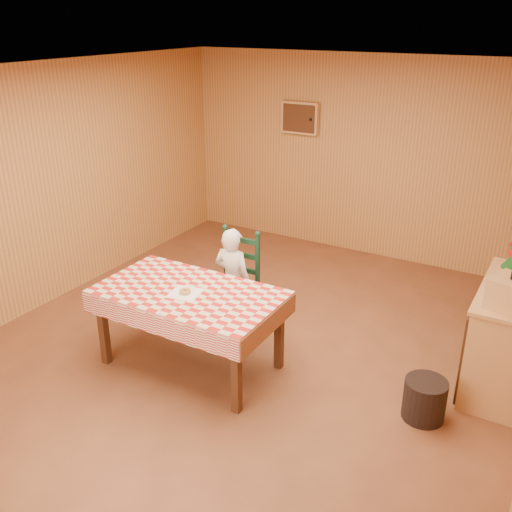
{
  "coord_description": "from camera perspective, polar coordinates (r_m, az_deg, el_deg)",
  "views": [
    {
      "loc": [
        2.44,
        -4.04,
        3.04
      ],
      "look_at": [
        0.0,
        0.2,
        0.95
      ],
      "focal_mm": 40.0,
      "sensor_mm": 36.0,
      "label": 1
    }
  ],
  "objects": [
    {
      "name": "crate",
      "position": [
        4.8,
        24.24,
        -3.49
      ],
      "size": [
        0.38,
        0.38,
        0.25
      ],
      "primitive_type": "cube",
      "rotation": [
        0.0,
        0.0,
        -0.32
      ],
      "color": "tan",
      "rests_on": "shelf_unit"
    },
    {
      "name": "seated_child",
      "position": [
        5.72,
        -2.33,
        -2.53
      ],
      "size": [
        0.41,
        0.27,
        1.12
      ],
      "primitive_type": "imported",
      "rotation": [
        0.0,
        0.0,
        3.14
      ],
      "color": "white",
      "rests_on": "ground"
    },
    {
      "name": "storage_bin",
      "position": [
        4.93,
        16.5,
        -13.58
      ],
      "size": [
        0.43,
        0.43,
        0.34
      ],
      "primitive_type": "cylinder",
      "rotation": [
        0.0,
        0.0,
        0.29
      ],
      "color": "black",
      "rests_on": "ground"
    },
    {
      "name": "ladder_chair",
      "position": [
        5.79,
        -2.03,
        -2.85
      ],
      "size": [
        0.44,
        0.4,
        1.08
      ],
      "color": "black",
      "rests_on": "ground"
    },
    {
      "name": "cabin_walls",
      "position": [
        5.32,
        1.79,
        9.94
      ],
      "size": [
        5.1,
        6.05,
        2.65
      ],
      "color": "#BC8344",
      "rests_on": "ground"
    },
    {
      "name": "ground",
      "position": [
        5.61,
        -1.04,
        -9.66
      ],
      "size": [
        6.0,
        6.0,
        0.0
      ],
      "primitive_type": "plane",
      "color": "brown",
      "rests_on": "ground"
    },
    {
      "name": "donut",
      "position": [
        5.05,
        -7.1,
        -3.51
      ],
      "size": [
        0.14,
        0.14,
        0.04
      ],
      "primitive_type": "torus",
      "rotation": [
        0.0,
        0.0,
        -0.39
      ],
      "color": "#B88B42",
      "rests_on": "napkin"
    },
    {
      "name": "napkin",
      "position": [
        5.06,
        -7.09,
        -3.7
      ],
      "size": [
        0.31,
        0.31,
        0.0
      ],
      "primitive_type": "cube",
      "rotation": [
        0.0,
        0.0,
        0.2
      ],
      "color": "white",
      "rests_on": "dining_table"
    },
    {
      "name": "dining_table",
      "position": [
        5.13,
        -6.71,
        -4.32
      ],
      "size": [
        1.66,
        0.96,
        0.77
      ],
      "color": "#482613",
      "rests_on": "ground"
    },
    {
      "name": "shelf_unit",
      "position": [
        5.42,
        23.68,
        -7.38
      ],
      "size": [
        0.54,
        1.24,
        0.93
      ],
      "color": "tan",
      "rests_on": "ground"
    }
  ]
}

